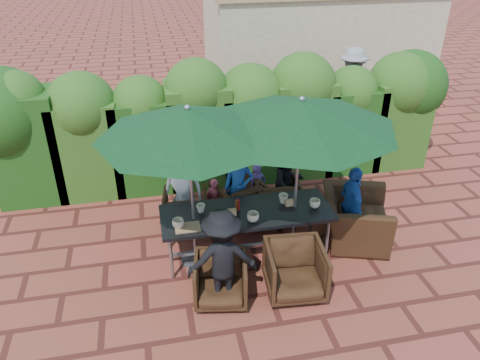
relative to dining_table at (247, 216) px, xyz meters
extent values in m
plane|color=maroon|center=(0.12, 0.16, -0.68)|extent=(80.00, 80.00, 0.00)
cube|color=black|center=(0.00, 0.00, 0.05)|extent=(2.51, 0.90, 0.05)
cube|color=gray|center=(0.00, 0.00, -0.56)|extent=(2.31, 0.05, 0.05)
cylinder|color=gray|center=(-1.15, -0.35, -0.33)|extent=(0.05, 0.05, 0.70)
cylinder|color=gray|center=(-1.15, 0.35, -0.33)|extent=(0.05, 0.05, 0.70)
cylinder|color=gray|center=(1.15, -0.35, -0.33)|extent=(0.05, 0.05, 0.70)
cylinder|color=gray|center=(1.15, 0.35, -0.33)|extent=(0.05, 0.05, 0.70)
cylinder|color=gray|center=(-0.78, -0.02, -0.66)|extent=(0.44, 0.44, 0.03)
cylinder|color=gray|center=(-0.78, -0.02, 0.52)|extent=(0.04, 0.04, 2.40)
cone|color=black|center=(-0.78, -0.02, 1.54)|extent=(2.44, 2.44, 0.38)
sphere|color=gray|center=(-0.78, -0.02, 1.74)|extent=(0.08, 0.08, 0.08)
cylinder|color=gray|center=(0.73, -0.01, -0.66)|extent=(0.44, 0.44, 0.03)
cylinder|color=gray|center=(0.73, -0.01, 0.52)|extent=(0.04, 0.04, 2.40)
cone|color=black|center=(0.73, -0.01, 1.54)|extent=(2.68, 2.68, 0.38)
sphere|color=gray|center=(0.73, -0.01, 1.74)|extent=(0.08, 0.08, 0.08)
imported|color=black|center=(-0.83, 0.88, -0.32)|extent=(0.78, 0.74, 0.72)
imported|color=black|center=(0.08, 0.98, -0.29)|extent=(0.93, 0.90, 0.77)
imported|color=black|center=(0.74, 0.95, -0.30)|extent=(0.78, 0.74, 0.76)
imported|color=black|center=(-0.55, -0.90, -0.32)|extent=(0.79, 0.75, 0.71)
imported|color=black|center=(0.46, -0.96, -0.28)|extent=(0.83, 0.78, 0.79)
imported|color=black|center=(1.75, 0.02, -0.17)|extent=(1.08, 1.33, 1.01)
imported|color=white|center=(-0.83, 1.05, -0.02)|extent=(0.74, 0.57, 1.32)
imported|color=#1E4FA4|center=(0.06, 0.89, -0.02)|extent=(0.54, 0.48, 1.31)
imported|color=black|center=(0.94, 1.00, -0.09)|extent=(0.62, 0.45, 1.17)
imported|color=black|center=(-0.53, -0.94, 0.03)|extent=(0.91, 0.43, 1.40)
imported|color=#1E4FA4|center=(1.67, 0.04, -0.04)|extent=(0.41, 0.76, 1.27)
imported|color=#CB4759|center=(-0.33, 0.96, -0.28)|extent=(0.34, 0.30, 0.78)
imported|color=#6F479A|center=(0.45, 1.15, -0.23)|extent=(0.39, 0.36, 0.89)
imported|color=green|center=(1.96, 4.29, 0.27)|extent=(1.87, 1.32, 1.90)
imported|color=#CB4759|center=(2.84, 4.42, 0.09)|extent=(0.85, 0.69, 1.53)
imported|color=gray|center=(3.61, 4.57, 0.28)|extent=(1.29, 1.22, 1.90)
imported|color=beige|center=(-1.01, -0.20, 0.14)|extent=(0.17, 0.17, 0.13)
imported|color=beige|center=(-0.65, 0.13, 0.14)|extent=(0.13, 0.13, 0.12)
imported|color=beige|center=(0.03, -0.26, 0.14)|extent=(0.17, 0.17, 0.14)
imported|color=beige|center=(0.59, 0.14, 0.14)|extent=(0.15, 0.15, 0.14)
imported|color=beige|center=(1.01, -0.09, 0.14)|extent=(0.16, 0.16, 0.13)
cylinder|color=#B20C0A|center=(-0.11, 0.08, 0.16)|extent=(0.04, 0.04, 0.17)
cylinder|color=#4C230C|center=(-0.14, 0.05, 0.16)|extent=(0.04, 0.04, 0.17)
cube|color=#946C47|center=(-0.89, -0.24, 0.08)|extent=(0.35, 0.25, 0.02)
cube|color=tan|center=(-0.23, -0.05, 0.12)|extent=(0.12, 0.06, 0.10)
cube|color=tan|center=(0.66, 0.03, 0.12)|extent=(0.12, 0.06, 0.10)
cube|color=#16340E|center=(-3.38, 2.46, 0.32)|extent=(1.15, 0.95, 1.99)
sphere|color=#16340E|center=(-3.38, 2.46, 1.21)|extent=(0.93, 0.93, 0.93)
cube|color=#16340E|center=(-2.38, 2.46, 0.21)|extent=(1.15, 0.95, 1.78)
sphere|color=#16340E|center=(-2.38, 2.46, 1.00)|extent=(1.19, 1.19, 1.19)
cube|color=#16340E|center=(-1.38, 2.46, 0.19)|extent=(1.15, 0.95, 1.74)
sphere|color=#16340E|center=(-1.38, 2.46, 0.96)|extent=(1.01, 1.01, 1.01)
cube|color=#16340E|center=(-0.38, 2.46, 0.29)|extent=(1.15, 0.95, 1.93)
sphere|color=#16340E|center=(-0.38, 2.46, 1.15)|extent=(1.14, 1.14, 1.14)
cube|color=#16340E|center=(0.62, 2.46, 0.18)|extent=(1.15, 0.95, 1.71)
sphere|color=#16340E|center=(0.62, 2.46, 0.93)|extent=(1.27, 1.27, 1.27)
cube|color=#16340E|center=(1.62, 2.46, 0.26)|extent=(1.15, 0.95, 1.88)
sphere|color=#16340E|center=(1.62, 2.46, 1.10)|extent=(1.24, 1.24, 1.24)
cube|color=#16340E|center=(2.62, 2.46, 0.16)|extent=(1.15, 0.95, 1.68)
sphere|color=#16340E|center=(2.62, 2.46, 0.90)|extent=(1.03, 1.03, 1.03)
cube|color=#16340E|center=(3.62, 2.46, 0.21)|extent=(1.15, 0.95, 1.77)
sphere|color=#16340E|center=(3.62, 2.46, 0.99)|extent=(1.26, 1.26, 1.26)
sphere|color=#16340E|center=(-3.68, 2.56, 0.92)|extent=(1.60, 1.60, 1.60)
sphere|color=#16340E|center=(3.92, 2.56, 0.92)|extent=(1.40, 1.40, 1.40)
cube|color=beige|center=(3.62, 7.16, 0.92)|extent=(6.00, 3.00, 3.20)
camera|label=1|loc=(-1.27, -5.61, 3.80)|focal=35.00mm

